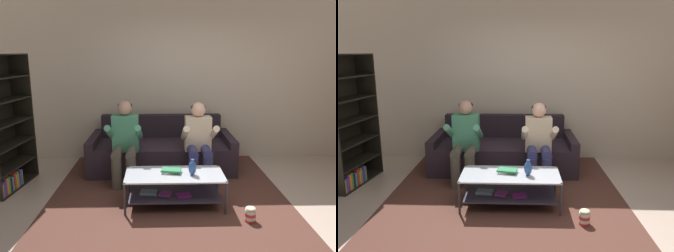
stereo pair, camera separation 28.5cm
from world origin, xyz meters
The scene contains 11 objects.
ground centered at (0.00, 0.00, 0.00)m, with size 16.80×16.80×0.00m, color #C3AB99.
back_partition centered at (0.00, 2.46, 1.45)m, with size 8.40×0.12×2.90m, color beige.
couch centered at (-0.52, 1.84, 0.28)m, with size 2.28×0.99×0.83m.
person_seated_left centered at (-1.05, 1.26, 0.66)m, with size 0.50×0.58×1.19m.
person_seated_right centered at (0.01, 1.26, 0.64)m, with size 0.50×0.58×1.16m.
coffee_table centered at (-0.39, 0.49, 0.27)m, with size 1.21×0.58×0.41m.
area_rug centered at (-0.45, 1.04, 0.01)m, with size 3.09×3.30×0.01m.
vase centered at (-0.16, 0.45, 0.51)m, with size 0.10×0.10×0.20m.
book_stack centered at (-0.42, 0.53, 0.44)m, with size 0.26×0.19×0.05m.
bookshelf centered at (-2.71, 1.11, 0.78)m, with size 0.45×1.00×1.86m.
popcorn_tub centered at (0.46, 0.03, 0.09)m, with size 0.12×0.12×0.19m.
Camera 1 is at (-0.57, -3.30, 1.87)m, focal length 35.00 mm.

